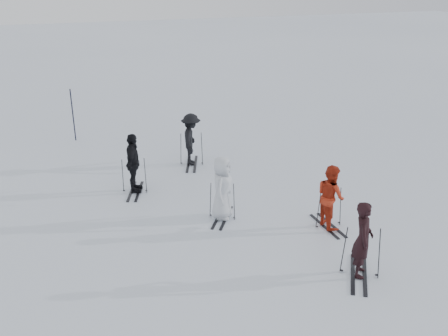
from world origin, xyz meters
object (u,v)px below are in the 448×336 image
Objects in this scene: skier_near_dark at (363,240)px; piste_marker at (73,115)px; skier_red at (330,197)px; skier_uphill_left at (133,164)px; skier_uphill_far at (191,140)px; skier_grey at (222,189)px.

piste_marker is at bearing 57.08° from skier_near_dark.
skier_uphill_left is at bearing 48.28° from skier_red.
skier_grey is at bearing -165.31° from skier_uphill_far.
skier_uphill_far reaches higher than skier_grey.
skier_red is at bearing 19.85° from skier_near_dark.
skier_uphill_left is at bearing 70.24° from skier_grey.
skier_uphill_left is 1.02× the size of skier_uphill_far.
skier_uphill_far reaches higher than skier_red.
skier_red is at bearing -58.86° from piste_marker.
piste_marker reaches higher than skier_near_dark.
skier_grey is (-2.16, 3.93, -0.00)m from skier_near_dark.
skier_uphill_left is 0.88× the size of piste_marker.
skier_near_dark is 0.96× the size of skier_uphill_left.
skier_uphill_far is at bearing -35.71° from skier_uphill_left.
skier_red is 0.82× the size of piste_marker.
skier_red is at bearing -86.63° from skier_grey.
skier_near_dark is 1.03× the size of skier_red.
skier_red is 3.12m from skier_grey.
skier_uphill_left reaches higher than skier_near_dark.
skier_near_dark is 0.85× the size of piste_marker.
skier_grey is at bearing -68.08° from piste_marker.
piste_marker reaches higher than skier_grey.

